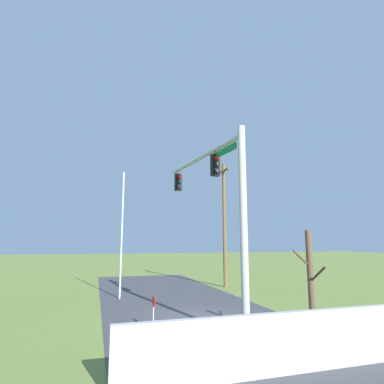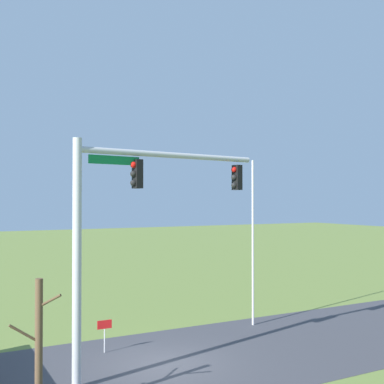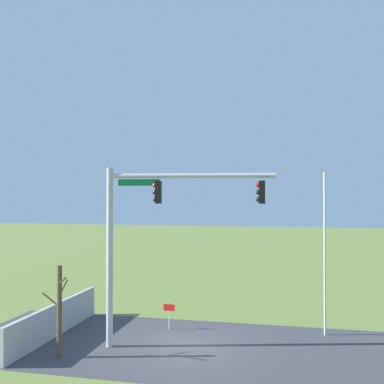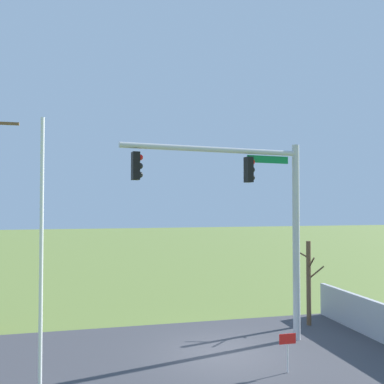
# 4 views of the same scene
# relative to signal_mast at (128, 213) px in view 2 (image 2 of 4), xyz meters

# --- Properties ---
(ground_plane) EXTENTS (160.00, 160.00, 0.00)m
(ground_plane) POSITION_rel_signal_mast_xyz_m (-1.52, -0.50, -5.30)
(ground_plane) COLOR olive
(road_surface) EXTENTS (28.00, 8.00, 0.01)m
(road_surface) POSITION_rel_signal_mast_xyz_m (-5.52, -0.50, -5.29)
(road_surface) COLOR #3D3D42
(road_surface) RESTS_ON ground_plane
(signal_mast) EXTENTS (7.12, 1.16, 7.65)m
(signal_mast) POSITION_rel_signal_mast_xyz_m (0.00, 0.00, 0.00)
(signal_mast) COLOR #B2B5BA
(signal_mast) RESTS_ON ground_plane
(flagpole) EXTENTS (0.10, 0.10, 7.56)m
(flagpole) POSITION_rel_signal_mast_xyz_m (-7.38, -3.40, -1.52)
(flagpole) COLOR silver
(flagpole) RESTS_ON ground_plane
(bare_tree) EXTENTS (1.27, 1.02, 3.67)m
(bare_tree) POSITION_rel_signal_mast_xyz_m (3.19, 1.87, -3.40)
(bare_tree) COLOR brown
(bare_tree) RESTS_ON ground_plane
(open_sign) EXTENTS (0.56, 0.04, 1.22)m
(open_sign) POSITION_rel_signal_mast_xyz_m (-0.10, -2.69, -4.39)
(open_sign) COLOR silver
(open_sign) RESTS_ON ground_plane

